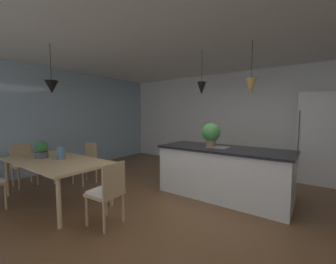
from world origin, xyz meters
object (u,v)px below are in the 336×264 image
at_px(chair_far_left, 86,161).
at_px(potted_plant_on_island, 211,133).
at_px(chair_window_end, 24,163).
at_px(kitchen_island, 223,172).
at_px(dining_table, 56,163).
at_px(chair_kitchen_end, 107,191).
at_px(potted_plant_on_table, 42,149).
at_px(vase_on_dining_table, 61,153).
at_px(refrigerator, 317,138).

height_order(chair_far_left, potted_plant_on_island, potted_plant_on_island).
bearing_deg(chair_window_end, kitchen_island, 27.26).
bearing_deg(chair_far_left, dining_table, -62.36).
xyz_separation_m(chair_kitchen_end, potted_plant_on_table, (-1.74, -0.07, 0.40)).
bearing_deg(potted_plant_on_island, chair_kitchen_end, -108.85).
xyz_separation_m(chair_far_left, kitchen_island, (2.73, 1.01, -0.01)).
bearing_deg(kitchen_island, chair_window_end, -152.74).
relative_size(chair_kitchen_end, potted_plant_on_table, 2.86).
bearing_deg(potted_plant_on_table, chair_far_left, 96.38).
distance_m(chair_kitchen_end, potted_plant_on_table, 1.78).
bearing_deg(potted_plant_on_table, chair_kitchen_end, 2.25).
height_order(chair_kitchen_end, chair_far_left, same).
relative_size(chair_kitchen_end, vase_on_dining_table, 3.85).
distance_m(kitchen_island, vase_on_dining_table, 2.89).
bearing_deg(kitchen_island, vase_on_dining_table, -141.04).
height_order(kitchen_island, potted_plant_on_table, potted_plant_on_table).
distance_m(chair_window_end, chair_far_left, 1.27).
relative_size(chair_window_end, potted_plant_on_table, 2.86).
distance_m(chair_window_end, potted_plant_on_table, 1.11).
bearing_deg(chair_kitchen_end, vase_on_dining_table, 176.81).
bearing_deg(potted_plant_on_island, vase_on_dining_table, -137.75).
bearing_deg(chair_far_left, refrigerator, 36.41).
distance_m(dining_table, vase_on_dining_table, 0.19).
bearing_deg(kitchen_island, potted_plant_on_island, -180.00).
relative_size(chair_window_end, kitchen_island, 0.38).
relative_size(potted_plant_on_table, vase_on_dining_table, 1.34).
bearing_deg(chair_far_left, chair_window_end, -136.54).
distance_m(dining_table, kitchen_island, 2.96).
distance_m(chair_far_left, potted_plant_on_island, 2.76).
xyz_separation_m(dining_table, refrigerator, (3.63, 3.89, 0.32)).
height_order(refrigerator, potted_plant_on_table, refrigerator).
xyz_separation_m(kitchen_island, refrigerator, (1.36, 2.01, 0.53)).
distance_m(dining_table, chair_kitchen_end, 1.40).
relative_size(chair_kitchen_end, potted_plant_on_island, 1.96).
distance_m(refrigerator, potted_plant_on_island, 2.58).
bearing_deg(chair_kitchen_end, kitchen_island, 64.73).
bearing_deg(chair_far_left, kitchen_island, 20.25).
bearing_deg(dining_table, chair_kitchen_end, 0.14).
relative_size(refrigerator, potted_plant_on_island, 4.45).
bearing_deg(refrigerator, chair_kitchen_end, -120.05).
height_order(dining_table, kitchen_island, kitchen_island).
bearing_deg(chair_window_end, chair_far_left, 43.46).
bearing_deg(potted_plant_on_table, vase_on_dining_table, 20.11).
bearing_deg(potted_plant_on_table, potted_plant_on_island, 39.32).
relative_size(potted_plant_on_island, potted_plant_on_table, 1.46).
distance_m(chair_kitchen_end, vase_on_dining_table, 1.40).
distance_m(chair_window_end, refrigerator, 6.37).
height_order(dining_table, potted_plant_on_island, potted_plant_on_island).
distance_m(refrigerator, vase_on_dining_table, 5.25).
bearing_deg(vase_on_dining_table, potted_plant_on_table, -159.89).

